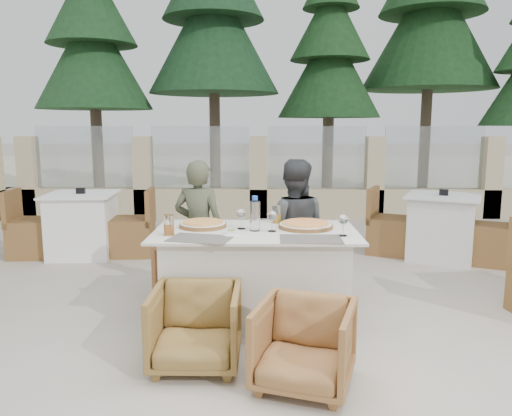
{
  "coord_description": "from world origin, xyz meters",
  "views": [
    {
      "loc": [
        0.06,
        -3.8,
        1.59
      ],
      "look_at": [
        0.01,
        0.35,
        0.9
      ],
      "focal_mm": 35.0,
      "sensor_mm": 36.0,
      "label": 1
    }
  ],
  "objects_px": {
    "wine_glass_near": "(272,220)",
    "diner_left": "(199,230)",
    "armchair_far_right": "(292,266)",
    "bg_table_a": "(83,225)",
    "beer_glass_left": "(169,225)",
    "dining_table": "(256,277)",
    "olive_dish": "(231,232)",
    "pizza_right": "(306,224)",
    "water_bottle": "(255,213)",
    "armchair_near_right": "(304,345)",
    "wine_glass_corner": "(343,224)",
    "armchair_far_left": "(200,268)",
    "bg_table_b": "(442,227)",
    "pizza_left": "(203,224)",
    "armchair_near_left": "(196,327)",
    "beer_glass_right": "(277,214)",
    "wine_glass_centre": "(241,218)",
    "diner_right": "(293,231)"
  },
  "relations": [
    {
      "from": "armchair_far_right",
      "to": "diner_right",
      "type": "xyz_separation_m",
      "value": [
        -0.01,
        -0.21,
        0.38
      ]
    },
    {
      "from": "beer_glass_left",
      "to": "diner_right",
      "type": "distance_m",
      "value": 1.22
    },
    {
      "from": "diner_left",
      "to": "olive_dish",
      "type": "bearing_deg",
      "value": 126.75
    },
    {
      "from": "wine_glass_centre",
      "to": "diner_right",
      "type": "xyz_separation_m",
      "value": [
        0.44,
        0.48,
        -0.21
      ]
    },
    {
      "from": "armchair_far_right",
      "to": "armchair_near_right",
      "type": "xyz_separation_m",
      "value": [
        -0.03,
        -1.72,
        -0.0
      ]
    },
    {
      "from": "beer_glass_left",
      "to": "bg_table_a",
      "type": "relative_size",
      "value": 0.09
    },
    {
      "from": "wine_glass_near",
      "to": "diner_left",
      "type": "height_order",
      "value": "diner_left"
    },
    {
      "from": "beer_glass_right",
      "to": "armchair_far_left",
      "type": "height_order",
      "value": "beer_glass_right"
    },
    {
      "from": "bg_table_b",
      "to": "beer_glass_right",
      "type": "bearing_deg",
      "value": -115.49
    },
    {
      "from": "water_bottle",
      "to": "beer_glass_left",
      "type": "relative_size",
      "value": 1.78
    },
    {
      "from": "beer_glass_right",
      "to": "olive_dish",
      "type": "distance_m",
      "value": 0.59
    },
    {
      "from": "beer_glass_right",
      "to": "wine_glass_near",
      "type": "bearing_deg",
      "value": -97.48
    },
    {
      "from": "water_bottle",
      "to": "armchair_far_right",
      "type": "height_order",
      "value": "water_bottle"
    },
    {
      "from": "armchair_far_right",
      "to": "pizza_right",
      "type": "bearing_deg",
      "value": 114.11
    },
    {
      "from": "beer_glass_left",
      "to": "armchair_far_right",
      "type": "xyz_separation_m",
      "value": [
        0.99,
        0.91,
        -0.58
      ]
    },
    {
      "from": "wine_glass_centre",
      "to": "olive_dish",
      "type": "xyz_separation_m",
      "value": [
        -0.07,
        -0.22,
        -0.07
      ]
    },
    {
      "from": "armchair_far_left",
      "to": "armchair_far_right",
      "type": "bearing_deg",
      "value": -146.61
    },
    {
      "from": "water_bottle",
      "to": "wine_glass_corner",
      "type": "xyz_separation_m",
      "value": [
        0.66,
        -0.18,
        -0.05
      ]
    },
    {
      "from": "pizza_left",
      "to": "diner_left",
      "type": "distance_m",
      "value": 0.52
    },
    {
      "from": "pizza_right",
      "to": "armchair_near_right",
      "type": "xyz_separation_m",
      "value": [
        -0.09,
        -1.09,
        -0.53
      ]
    },
    {
      "from": "pizza_right",
      "to": "wine_glass_corner",
      "type": "bearing_deg",
      "value": -49.48
    },
    {
      "from": "olive_dish",
      "to": "bg_table_b",
      "type": "height_order",
      "value": "olive_dish"
    },
    {
      "from": "olive_dish",
      "to": "diner_left",
      "type": "height_order",
      "value": "diner_left"
    },
    {
      "from": "dining_table",
      "to": "olive_dish",
      "type": "height_order",
      "value": "olive_dish"
    },
    {
      "from": "armchair_near_left",
      "to": "wine_glass_corner",
      "type": "bearing_deg",
      "value": 27.58
    },
    {
      "from": "pizza_right",
      "to": "armchair_far_right",
      "type": "relative_size",
      "value": 0.74
    },
    {
      "from": "beer_glass_left",
      "to": "bg_table_b",
      "type": "relative_size",
      "value": 0.09
    },
    {
      "from": "pizza_right",
      "to": "armchair_near_left",
      "type": "height_order",
      "value": "pizza_right"
    },
    {
      "from": "diner_right",
      "to": "bg_table_b",
      "type": "xyz_separation_m",
      "value": [
        1.87,
        1.49,
        -0.26
      ]
    },
    {
      "from": "wine_glass_near",
      "to": "pizza_right",
      "type": "bearing_deg",
      "value": 27.37
    },
    {
      "from": "pizza_left",
      "to": "water_bottle",
      "type": "bearing_deg",
      "value": -17.96
    },
    {
      "from": "beer_glass_left",
      "to": "armchair_far_right",
      "type": "bearing_deg",
      "value": 42.78
    },
    {
      "from": "armchair_far_right",
      "to": "bg_table_a",
      "type": "relative_size",
      "value": 0.36
    },
    {
      "from": "dining_table",
      "to": "wine_glass_near",
      "type": "xyz_separation_m",
      "value": [
        0.13,
        -0.04,
        0.48
      ]
    },
    {
      "from": "pizza_left",
      "to": "armchair_near_left",
      "type": "xyz_separation_m",
      "value": [
        0.04,
        -0.86,
        -0.52
      ]
    },
    {
      "from": "beer_glass_left",
      "to": "armchair_far_right",
      "type": "distance_m",
      "value": 1.46
    },
    {
      "from": "dining_table",
      "to": "olive_dish",
      "type": "relative_size",
      "value": 14.55
    },
    {
      "from": "armchair_far_left",
      "to": "armchair_near_left",
      "type": "distance_m",
      "value": 1.3
    },
    {
      "from": "wine_glass_corner",
      "to": "diner_left",
      "type": "bearing_deg",
      "value": 145.7
    },
    {
      "from": "wine_glass_centre",
      "to": "bg_table_a",
      "type": "height_order",
      "value": "wine_glass_centre"
    },
    {
      "from": "wine_glass_centre",
      "to": "diner_right",
      "type": "distance_m",
      "value": 0.68
    },
    {
      "from": "olive_dish",
      "to": "armchair_far_left",
      "type": "height_order",
      "value": "olive_dish"
    },
    {
      "from": "pizza_right",
      "to": "wine_glass_near",
      "type": "height_order",
      "value": "wine_glass_near"
    },
    {
      "from": "wine_glass_near",
      "to": "bg_table_a",
      "type": "bearing_deg",
      "value": 136.64
    },
    {
      "from": "diner_left",
      "to": "water_bottle",
      "type": "bearing_deg",
      "value": 142.85
    },
    {
      "from": "armchair_far_right",
      "to": "beer_glass_left",
      "type": "bearing_deg",
      "value": 60.83
    },
    {
      "from": "dining_table",
      "to": "bg_table_b",
      "type": "bearing_deg",
      "value": 42.55
    },
    {
      "from": "armchair_near_right",
      "to": "bg_table_a",
      "type": "xyz_separation_m",
      "value": [
        -2.46,
        3.1,
        0.12
      ]
    },
    {
      "from": "water_bottle",
      "to": "bg_table_b",
      "type": "bearing_deg",
      "value": 42.59
    },
    {
      "from": "water_bottle",
      "to": "bg_table_a",
      "type": "xyz_separation_m",
      "value": [
        -2.14,
        2.12,
        -0.52
      ]
    }
  ]
}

